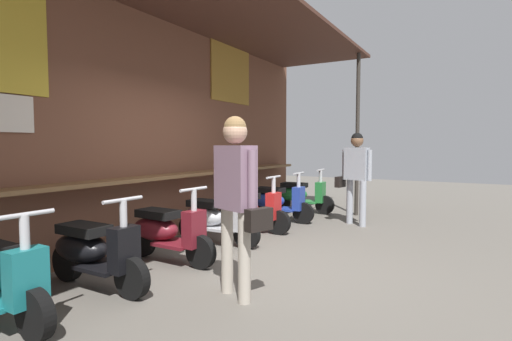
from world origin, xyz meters
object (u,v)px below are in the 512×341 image
(scooter_black, at_px, (92,251))
(shopper_with_handbag, at_px, (356,169))
(scooter_blue, at_px, (276,201))
(shopper_browsing, at_px, (236,187))
(scooter_maroon, at_px, (165,231))
(scooter_silver, at_px, (213,218))
(scooter_green, at_px, (299,195))
(scooter_red, at_px, (249,208))

(scooter_black, height_order, shopper_with_handbag, shopper_with_handbag)
(scooter_blue, relative_size, shopper_browsing, 0.80)
(scooter_maroon, bearing_deg, shopper_browsing, -19.13)
(scooter_blue, height_order, shopper_with_handbag, shopper_with_handbag)
(scooter_maroon, height_order, shopper_browsing, shopper_browsing)
(scooter_silver, bearing_deg, scooter_green, 88.44)
(shopper_with_handbag, bearing_deg, shopper_browsing, 10.16)
(scooter_red, bearing_deg, scooter_blue, 89.94)
(scooter_blue, xyz_separation_m, shopper_with_handbag, (0.40, -1.45, 0.65))
(scooter_green, bearing_deg, shopper_browsing, -76.81)
(scooter_red, xyz_separation_m, scooter_blue, (1.01, -0.00, 0.00))
(scooter_green, bearing_deg, shopper_with_handbag, -30.71)
(scooter_red, height_order, scooter_green, same)
(scooter_silver, height_order, scooter_green, same)
(scooter_blue, distance_m, shopper_browsing, 3.95)
(scooter_maroon, relative_size, scooter_blue, 1.00)
(scooter_black, height_order, scooter_green, same)
(scooter_silver, xyz_separation_m, scooter_red, (1.03, 0.00, 0.00))
(scooter_black, distance_m, scooter_maroon, 1.07)
(shopper_browsing, bearing_deg, scooter_green, 36.82)
(scooter_silver, distance_m, scooter_red, 1.03)
(scooter_black, relative_size, scooter_green, 1.00)
(scooter_red, bearing_deg, shopper_with_handbag, 44.09)
(scooter_silver, bearing_deg, shopper_browsing, -49.17)
(shopper_with_handbag, bearing_deg, scooter_silver, -20.28)
(scooter_silver, height_order, scooter_blue, same)
(scooter_black, bearing_deg, scooter_maroon, 90.32)
(scooter_blue, height_order, shopper_browsing, shopper_browsing)
(scooter_black, xyz_separation_m, scooter_maroon, (1.07, -0.00, 0.00))
(scooter_silver, distance_m, shopper_with_handbag, 2.92)
(scooter_silver, bearing_deg, scooter_black, -91.56)
(scooter_black, xyz_separation_m, scooter_silver, (2.09, -0.00, 0.00))
(scooter_maroon, relative_size, scooter_green, 1.00)
(scooter_green, height_order, shopper_browsing, shopper_browsing)
(scooter_silver, height_order, scooter_red, same)
(scooter_blue, height_order, scooter_green, same)
(scooter_green, bearing_deg, scooter_red, -93.56)
(scooter_green, bearing_deg, scooter_maroon, -93.56)
(scooter_silver, relative_size, scooter_blue, 1.00)
(scooter_black, xyz_separation_m, scooter_green, (5.28, -0.00, 0.00))
(scooter_red, distance_m, scooter_green, 2.16)
(scooter_black, xyz_separation_m, shopper_browsing, (0.52, -1.43, 0.69))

